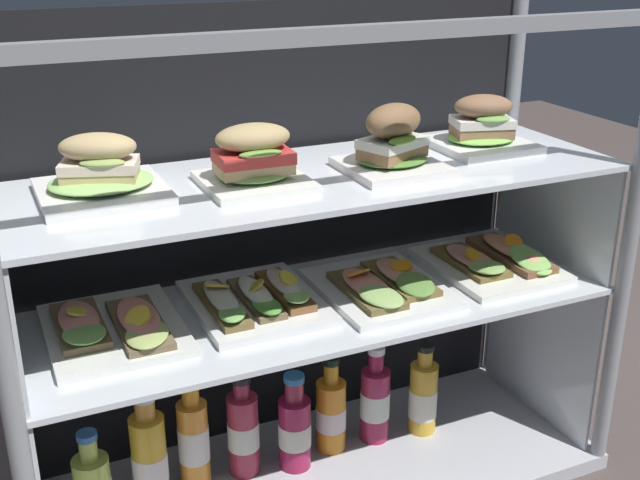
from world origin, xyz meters
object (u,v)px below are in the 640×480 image
plated_roll_sandwich_near_left_corner (482,129)px  open_sandwich_tray_center (256,300)px  plated_roll_sandwich_mid_right (100,176)px  plated_roll_sandwich_far_left (393,145)px  juice_bottle_front_second (423,397)px  open_sandwich_tray_mid_right (383,286)px  plated_roll_sandwich_left_of_center (254,161)px  juice_bottle_front_middle (331,413)px  juice_bottle_front_right_end (243,432)px  open_sandwich_tray_near_left_corner (494,261)px  juice_bottle_back_left (295,429)px  juice_bottle_near_post (194,440)px  open_sandwich_tray_near_right_corner (114,327)px  juice_bottle_back_right (375,401)px  juice_bottle_front_left_end (149,458)px

plated_roll_sandwich_near_left_corner → open_sandwich_tray_center: size_ratio=0.65×
plated_roll_sandwich_mid_right → plated_roll_sandwich_far_left: size_ratio=1.17×
juice_bottle_front_second → open_sandwich_tray_mid_right: bearing=-158.9°
plated_roll_sandwich_left_of_center → juice_bottle_front_middle: bearing=22.3°
open_sandwich_tray_center → open_sandwich_tray_mid_right: open_sandwich_tray_center is taller
juice_bottle_front_right_end → juice_bottle_front_middle: bearing=-0.3°
open_sandwich_tray_near_left_corner → juice_bottle_front_right_end: size_ratio=1.25×
plated_roll_sandwich_far_left → open_sandwich_tray_mid_right: 0.29m
plated_roll_sandwich_mid_right → plated_roll_sandwich_near_left_corner: (0.75, -0.00, 0.00)m
juice_bottle_back_left → juice_bottle_near_post: bearing=171.7°
plated_roll_sandwich_mid_right → open_sandwich_tray_near_right_corner: (-0.01, -0.01, -0.27)m
open_sandwich_tray_near_right_corner → open_sandwich_tray_near_left_corner: (0.79, -0.03, -0.00)m
open_sandwich_tray_center → open_sandwich_tray_near_right_corner: bearing=-179.9°
plated_roll_sandwich_near_left_corner → open_sandwich_tray_near_left_corner: plated_roll_sandwich_near_left_corner is taller
plated_roll_sandwich_far_left → open_sandwich_tray_center: plated_roll_sandwich_far_left is taller
juice_bottle_front_right_end → open_sandwich_tray_near_left_corner: bearing=-7.4°
plated_roll_sandwich_far_left → juice_bottle_near_post: 0.71m
plated_roll_sandwich_near_left_corner → open_sandwich_tray_near_right_corner: plated_roll_sandwich_near_left_corner is taller
open_sandwich_tray_near_left_corner → juice_bottle_near_post: open_sandwich_tray_near_left_corner is taller
juice_bottle_back_left → juice_bottle_front_right_end: bearing=165.7°
open_sandwich_tray_near_right_corner → juice_bottle_front_second: bearing=1.3°
juice_bottle_front_middle → juice_bottle_front_second: size_ratio=1.03×
juice_bottle_near_post → plated_roll_sandwich_far_left: bearing=-15.5°
open_sandwich_tray_near_left_corner → juice_bottle_front_middle: bearing=168.6°
plated_roll_sandwich_mid_right → juice_bottle_back_right: size_ratio=0.89×
plated_roll_sandwich_near_left_corner → open_sandwich_tray_center: plated_roll_sandwich_near_left_corner is taller
plated_roll_sandwich_left_of_center → plated_roll_sandwich_mid_right: bearing=169.6°
open_sandwich_tray_near_right_corner → juice_bottle_back_left: (0.35, 0.02, -0.32)m
plated_roll_sandwich_mid_right → juice_bottle_front_second: size_ratio=0.94×
open_sandwich_tray_near_right_corner → juice_bottle_front_middle: (0.44, 0.04, -0.32)m
open_sandwich_tray_near_left_corner → juice_bottle_near_post: size_ratio=1.15×
plated_roll_sandwich_left_of_center → juice_bottle_front_right_end: size_ratio=0.79×
plated_roll_sandwich_mid_right → plated_roll_sandwich_near_left_corner: 0.75m
open_sandwich_tray_center → juice_bottle_near_post: (-0.13, 0.05, -0.31)m
plated_roll_sandwich_near_left_corner → juice_bottle_near_post: size_ratio=0.75×
plated_roll_sandwich_near_left_corner → juice_bottle_front_right_end: bearing=176.2°
plated_roll_sandwich_mid_right → open_sandwich_tray_mid_right: (0.51, -0.05, -0.27)m
juice_bottle_front_right_end → juice_bottle_back_right: 0.30m
juice_bottle_back_right → plated_roll_sandwich_left_of_center: bearing=-166.7°
juice_bottle_front_left_end → juice_bottle_near_post: (0.09, 0.01, 0.00)m
juice_bottle_front_middle → plated_roll_sandwich_near_left_corner: bearing=-6.0°
plated_roll_sandwich_near_left_corner → open_sandwich_tray_mid_right: bearing=-168.8°
juice_bottle_near_post → juice_bottle_front_right_end: size_ratio=1.09×
plated_roll_sandwich_near_left_corner → juice_bottle_back_right: (-0.21, 0.02, -0.59)m
juice_bottle_near_post → juice_bottle_front_right_end: (0.10, -0.00, -0.01)m
juice_bottle_near_post → juice_bottle_front_second: 0.52m
plated_roll_sandwich_left_of_center → juice_bottle_front_right_end: 0.60m
open_sandwich_tray_near_right_corner → juice_bottle_front_middle: 0.55m
plated_roll_sandwich_far_left → open_sandwich_tray_near_right_corner: 0.59m
juice_bottle_front_left_end → juice_bottle_back_left: (0.30, -0.02, -0.01)m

